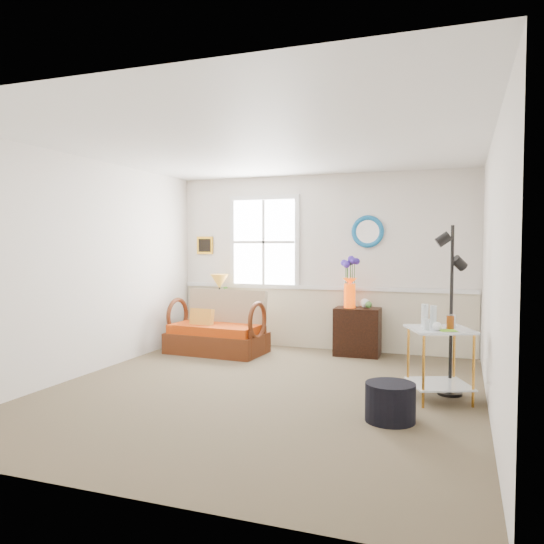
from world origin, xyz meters
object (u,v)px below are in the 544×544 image
(ottoman, at_px, (390,402))
(floor_lamp, at_px, (451,311))
(side_table, at_px, (439,364))
(loveseat, at_px, (217,322))
(cabinet, at_px, (357,332))
(lamp_stand, at_px, (218,326))

(ottoman, bearing_deg, floor_lamp, 65.58)
(side_table, bearing_deg, ottoman, -115.32)
(loveseat, xyz_separation_m, side_table, (3.12, -1.35, -0.08))
(loveseat, xyz_separation_m, cabinet, (1.94, 0.52, -0.11))
(ottoman, bearing_deg, cabinet, 106.56)
(cabinet, distance_m, floor_lamp, 2.13)
(floor_lamp, height_order, ottoman, floor_lamp)
(floor_lamp, relative_size, ottoman, 3.98)
(loveseat, bearing_deg, side_table, -19.96)
(side_table, relative_size, ottoman, 1.64)
(loveseat, relative_size, side_table, 1.87)
(cabinet, bearing_deg, ottoman, -74.70)
(lamp_stand, distance_m, side_table, 3.92)
(cabinet, bearing_deg, floor_lamp, -53.07)
(side_table, xyz_separation_m, floor_lamp, (0.10, 0.25, 0.52))
(floor_lamp, bearing_deg, side_table, -121.37)
(lamp_stand, bearing_deg, floor_lamp, -26.25)
(lamp_stand, height_order, cabinet, cabinet)
(lamp_stand, bearing_deg, loveseat, -66.11)
(loveseat, relative_size, floor_lamp, 0.77)
(cabinet, bearing_deg, lamp_stand, 176.18)
(lamp_stand, bearing_deg, ottoman, -42.69)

